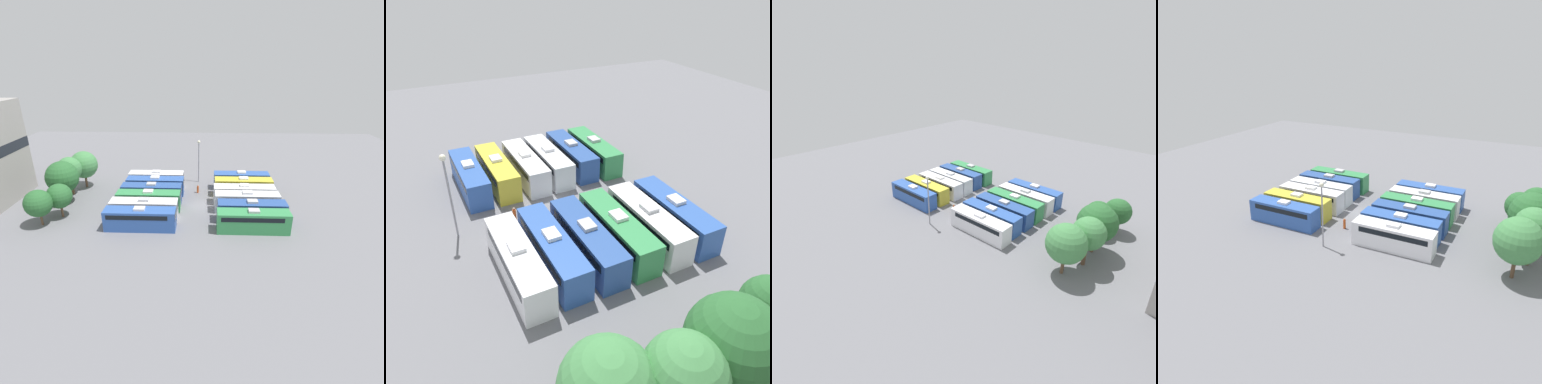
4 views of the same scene
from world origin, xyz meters
TOP-DOWN VIEW (x-y plane):
  - ground_plane at (0.00, 0.00)m, footprint 115.95×115.95m
  - bus_0 at (-8.11, -8.11)m, footprint 2.61×10.60m
  - bus_1 at (-4.93, -8.36)m, footprint 2.61×10.60m
  - bus_2 at (-1.57, -8.05)m, footprint 2.61×10.60m
  - bus_3 at (1.48, -7.94)m, footprint 2.61×10.60m
  - bus_4 at (4.96, -8.21)m, footprint 2.61×10.60m
  - bus_5 at (8.21, -8.19)m, footprint 2.61×10.60m
  - bus_6 at (-8.04, 8.53)m, footprint 2.61×10.60m
  - bus_7 at (-4.89, 8.49)m, footprint 2.61×10.60m
  - bus_8 at (-1.64, 8.33)m, footprint 2.61×10.60m
  - bus_9 at (1.53, 8.32)m, footprint 2.61×10.60m
  - bus_10 at (4.82, 8.16)m, footprint 2.61×10.60m
  - bus_11 at (7.98, 8.39)m, footprint 2.61×10.60m
  - worker_person at (5.67, 0.19)m, footprint 0.36×0.36m
  - light_pole at (11.45, 0.16)m, footprint 0.60×0.60m
  - tree_0 at (-7.46, 23.80)m, footprint 4.14×4.14m
  - tree_1 at (-4.71, 21.83)m, footprint 3.97×3.97m
  - tree_2 at (0.43, 23.41)m, footprint 5.57×5.57m
  - tree_3 at (4.20, 23.74)m, footprint 4.47×4.47m
  - tree_4 at (7.86, 22.45)m, footprint 5.25×5.25m

SIDE VIEW (x-z plane):
  - ground_plane at x=0.00m, z-range 0.00..0.00m
  - worker_person at x=5.67m, z-range -0.06..1.55m
  - bus_0 at x=-8.11m, z-range -0.02..3.52m
  - bus_1 at x=-4.93m, z-range -0.02..3.52m
  - bus_2 at x=-1.57m, z-range -0.02..3.52m
  - bus_3 at x=1.48m, z-range -0.02..3.52m
  - bus_4 at x=4.96m, z-range -0.02..3.52m
  - bus_5 at x=8.21m, z-range -0.02..3.52m
  - bus_6 at x=-8.04m, z-range -0.02..3.52m
  - bus_7 at x=-4.89m, z-range -0.02..3.52m
  - bus_8 at x=-1.64m, z-range -0.02..3.52m
  - bus_9 at x=1.53m, z-range -0.02..3.52m
  - bus_10 at x=4.82m, z-range -0.02..3.52m
  - bus_11 at x=7.98m, z-range -0.02..3.52m
  - tree_1 at x=-4.71m, z-range 0.83..6.47m
  - tree_0 at x=-7.46m, z-range 0.79..6.53m
  - tree_4 at x=7.86m, z-range 0.99..8.23m
  - tree_2 at x=0.43m, z-range 1.01..8.62m
  - tree_3 at x=4.20m, z-range 1.33..8.54m
  - light_pole at x=11.45m, z-range 1.46..10.21m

